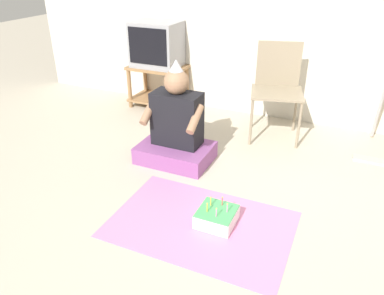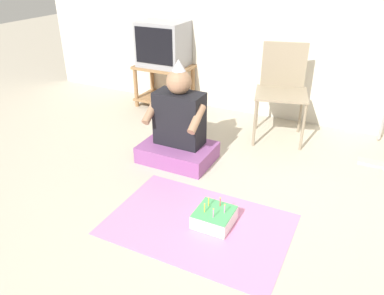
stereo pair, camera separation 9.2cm
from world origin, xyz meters
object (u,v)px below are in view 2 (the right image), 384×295
(folding_chair, at_px, (282,85))
(birthday_cake, at_px, (214,217))
(person_seated, at_px, (178,129))
(tv, at_px, (163,44))

(folding_chair, height_order, birthday_cake, folding_chair)
(folding_chair, relative_size, person_seated, 1.01)
(folding_chair, bearing_deg, person_seated, -126.80)
(tv, bearing_deg, folding_chair, -8.89)
(folding_chair, bearing_deg, tv, 171.11)
(person_seated, bearing_deg, birthday_cake, -47.47)
(tv, height_order, birthday_cake, tv)
(person_seated, bearing_deg, folding_chair, 53.20)
(tv, distance_m, person_seated, 1.35)
(birthday_cake, bearing_deg, folding_chair, 89.68)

